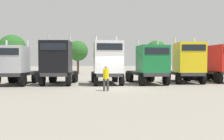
% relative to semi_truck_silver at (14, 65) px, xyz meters
% --- Properties ---
extents(ground, '(200.00, 200.00, 0.00)m').
position_rel_semi_truck_silver_xyz_m(ground, '(8.00, -3.91, -1.79)').
color(ground, gray).
extents(semi_truck_silver, '(3.32, 6.01, 3.97)m').
position_rel_semi_truck_silver_xyz_m(semi_truck_silver, '(0.00, 0.00, 0.00)').
color(semi_truck_silver, '#333338').
rests_on(semi_truck_silver, ground).
extents(semi_truck_black, '(3.42, 6.07, 4.39)m').
position_rel_semi_truck_silver_xyz_m(semi_truck_black, '(3.70, -0.40, 0.17)').
color(semi_truck_black, '#333338').
rests_on(semi_truck_black, ground).
extents(semi_truck_white, '(2.84, 6.13, 4.39)m').
position_rel_semi_truck_silver_xyz_m(semi_truck_white, '(8.04, -0.81, 0.21)').
color(semi_truck_white, '#333338').
rests_on(semi_truck_white, ground).
extents(semi_truck_green, '(2.61, 6.30, 4.05)m').
position_rel_semi_truck_silver_xyz_m(semi_truck_green, '(11.84, -1.25, 0.00)').
color(semi_truck_green, '#333338').
rests_on(semi_truck_green, ground).
extents(semi_truck_yellow, '(3.38, 6.28, 4.39)m').
position_rel_semi_truck_silver_xyz_m(semi_truck_yellow, '(15.66, -0.83, 0.18)').
color(semi_truck_yellow, '#333338').
rests_on(semi_truck_yellow, ground).
extents(semi_truck_red, '(2.56, 6.33, 4.23)m').
position_rel_semi_truck_silver_xyz_m(semi_truck_red, '(19.40, -0.58, 0.13)').
color(semi_truck_red, '#333338').
rests_on(semi_truck_red, ground).
extents(visitor_in_hivis, '(0.50, 0.50, 1.76)m').
position_rel_semi_truck_silver_xyz_m(visitor_in_hivis, '(7.21, -5.42, -0.77)').
color(visitor_in_hivis, '#3F3F3F').
rests_on(visitor_in_hivis, ground).
extents(oak_far_left, '(4.24, 4.24, 6.19)m').
position_rel_semi_truck_silver_xyz_m(oak_far_left, '(-3.87, 16.79, 2.26)').
color(oak_far_left, '#4C3823').
rests_on(oak_far_left, ground).
extents(oak_far_centre, '(3.46, 3.46, 5.66)m').
position_rel_semi_truck_silver_xyz_m(oak_far_centre, '(6.14, 19.29, 2.12)').
color(oak_far_centre, '#4C3823').
rests_on(oak_far_centre, ground).
extents(oak_far_right, '(3.81, 3.81, 5.92)m').
position_rel_semi_truck_silver_xyz_m(oak_far_right, '(20.13, 19.14, 2.21)').
color(oak_far_right, '#4C3823').
rests_on(oak_far_right, ground).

